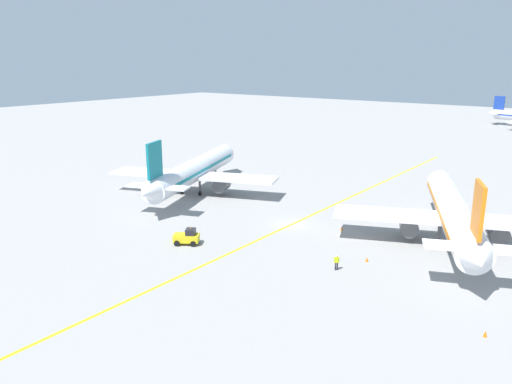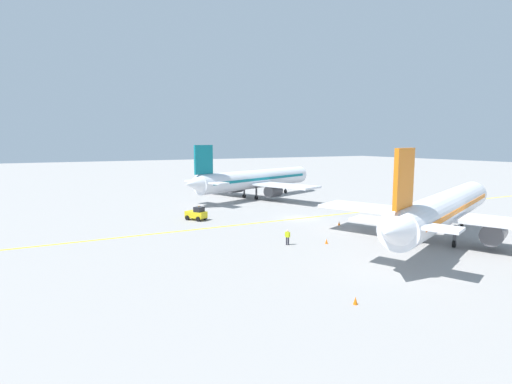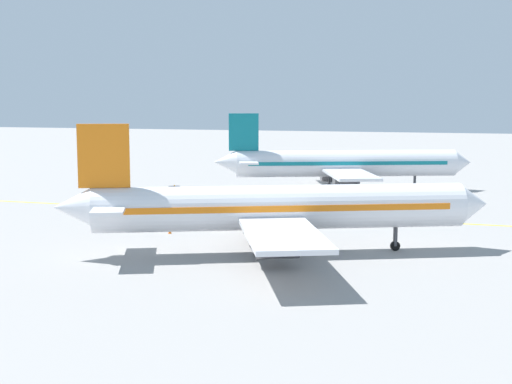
{
  "view_description": "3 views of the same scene",
  "coord_description": "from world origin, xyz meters",
  "px_view_note": "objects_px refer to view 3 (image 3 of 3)",
  "views": [
    {
      "loc": [
        34.0,
        -53.81,
        21.39
      ],
      "look_at": [
        -3.79,
        -2.87,
        4.54
      ],
      "focal_mm": 35.0,
      "sensor_mm": 36.0,
      "label": 1
    },
    {
      "loc": [
        47.34,
        -32.9,
        11.05
      ],
      "look_at": [
        -2.63,
        -5.84,
        3.96
      ],
      "focal_mm": 28.0,
      "sensor_mm": 36.0,
      "label": 2
    },
    {
      "loc": [
        74.06,
        20.68,
        12.51
      ],
      "look_at": [
        3.99,
        -0.17,
        2.95
      ],
      "focal_mm": 50.0,
      "sensor_mm": 36.0,
      "label": 3
    }
  ],
  "objects_px": {
    "traffic_cone_near_nose": "(269,222)",
    "airplane_at_gate": "(343,164)",
    "ground_crew_worker": "(138,219)",
    "airplane_adjacent_stand": "(276,209)",
    "baggage_tug_white": "(174,194)",
    "traffic_cone_by_wingtip": "(170,231)"
  },
  "relations": [
    {
      "from": "traffic_cone_near_nose",
      "to": "airplane_at_gate",
      "type": "bearing_deg",
      "value": 174.83
    },
    {
      "from": "airplane_at_gate",
      "to": "traffic_cone_near_nose",
      "type": "relative_size",
      "value": 62.27
    },
    {
      "from": "airplane_at_gate",
      "to": "ground_crew_worker",
      "type": "xyz_separation_m",
      "value": [
        33.84,
        -14.29,
        -2.8
      ]
    },
    {
      "from": "airplane_adjacent_stand",
      "to": "baggage_tug_white",
      "type": "relative_size",
      "value": 10.14
    },
    {
      "from": "baggage_tug_white",
      "to": "traffic_cone_near_nose",
      "type": "distance_m",
      "value": 19.99
    },
    {
      "from": "traffic_cone_by_wingtip",
      "to": "airplane_at_gate",
      "type": "bearing_deg",
      "value": 163.88
    },
    {
      "from": "airplane_at_gate",
      "to": "baggage_tug_white",
      "type": "height_order",
      "value": "airplane_at_gate"
    },
    {
      "from": "airplane_adjacent_stand",
      "to": "traffic_cone_near_nose",
      "type": "bearing_deg",
      "value": -162.12
    },
    {
      "from": "airplane_adjacent_stand",
      "to": "traffic_cone_by_wingtip",
      "type": "relative_size",
      "value": 61.58
    },
    {
      "from": "airplane_adjacent_stand",
      "to": "traffic_cone_by_wingtip",
      "type": "height_order",
      "value": "airplane_adjacent_stand"
    },
    {
      "from": "airplane_at_gate",
      "to": "airplane_adjacent_stand",
      "type": "bearing_deg",
      "value": 2.07
    },
    {
      "from": "airplane_adjacent_stand",
      "to": "ground_crew_worker",
      "type": "xyz_separation_m",
      "value": [
        -7.18,
        -15.77,
        -2.8
      ]
    },
    {
      "from": "baggage_tug_white",
      "to": "traffic_cone_by_wingtip",
      "type": "relative_size",
      "value": 6.07
    },
    {
      "from": "baggage_tug_white",
      "to": "traffic_cone_near_nose",
      "type": "bearing_deg",
      "value": 51.18
    },
    {
      "from": "airplane_at_gate",
      "to": "ground_crew_worker",
      "type": "distance_m",
      "value": 36.84
    },
    {
      "from": "airplane_at_gate",
      "to": "ground_crew_worker",
      "type": "bearing_deg",
      "value": -22.89
    },
    {
      "from": "airplane_at_gate",
      "to": "traffic_cone_by_wingtip",
      "type": "bearing_deg",
      "value": -16.12
    },
    {
      "from": "ground_crew_worker",
      "to": "traffic_cone_by_wingtip",
      "type": "height_order",
      "value": "ground_crew_worker"
    },
    {
      "from": "ground_crew_worker",
      "to": "traffic_cone_near_nose",
      "type": "distance_m",
      "value": 12.91
    },
    {
      "from": "traffic_cone_near_nose",
      "to": "ground_crew_worker",
      "type": "bearing_deg",
      "value": -65.31
    },
    {
      "from": "baggage_tug_white",
      "to": "ground_crew_worker",
      "type": "bearing_deg",
      "value": 12.13
    },
    {
      "from": "traffic_cone_by_wingtip",
      "to": "ground_crew_worker",
      "type": "bearing_deg",
      "value": -111.86
    }
  ]
}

